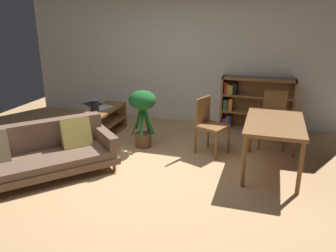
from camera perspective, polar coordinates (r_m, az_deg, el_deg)
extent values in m
plane|color=tan|center=(4.84, -5.83, -8.13)|extent=(8.16, 8.16, 0.00)
cube|color=silver|center=(6.93, 2.62, 11.86)|extent=(6.80, 0.10, 2.70)
cylinder|color=brown|center=(4.93, -9.11, -6.99)|extent=(0.04, 0.04, 0.12)
cylinder|color=brown|center=(5.51, -11.77, -4.29)|extent=(0.04, 0.04, 0.12)
cube|color=brown|center=(4.97, -20.82, -6.44)|extent=(1.96, 2.05, 0.10)
cube|color=brown|center=(4.93, -20.95, -5.39)|extent=(1.88, 1.97, 0.10)
cube|color=brown|center=(5.13, -21.91, -1.58)|extent=(1.45, 1.57, 0.40)
cube|color=brown|center=(5.09, -10.65, -1.87)|extent=(0.66, 0.62, 0.20)
cube|color=tan|center=(5.09, -15.42, -1.13)|extent=(0.47, 0.48, 0.44)
cube|color=brown|center=(6.79, -8.74, 2.05)|extent=(0.41, 0.04, 0.51)
cube|color=brown|center=(5.77, -13.94, -1.31)|extent=(0.41, 0.04, 0.51)
cube|color=brown|center=(6.28, -11.11, 0.24)|extent=(0.41, 1.22, 0.04)
cube|color=brown|center=(6.20, -11.27, 2.55)|extent=(0.41, 1.26, 0.04)
cube|color=brown|center=(6.35, -11.00, -1.50)|extent=(0.41, 1.22, 0.04)
cube|color=silver|center=(6.31, -11.09, 3.10)|extent=(0.30, 0.37, 0.02)
cube|color=black|center=(6.45, -12.62, 3.67)|extent=(0.28, 0.35, 0.07)
cylinder|color=black|center=(5.93, -12.37, 3.17)|extent=(0.14, 0.14, 0.25)
cylinder|color=slate|center=(5.92, -12.40, 3.63)|extent=(0.08, 0.08, 0.01)
cylinder|color=brown|center=(5.74, -4.22, -2.34)|extent=(0.27, 0.27, 0.24)
cylinder|color=#195623|center=(5.59, -3.46, 1.34)|extent=(0.22, 0.07, 0.56)
cylinder|color=#195623|center=(5.66, -3.78, 1.29)|extent=(0.11, 0.16, 0.51)
cylinder|color=#195623|center=(5.75, -4.96, 1.72)|extent=(0.26, 0.26, 0.56)
cylinder|color=#195623|center=(5.60, -5.27, 0.76)|extent=(0.18, 0.15, 0.46)
cylinder|color=#195623|center=(5.53, -4.51, 0.32)|extent=(0.08, 0.25, 0.42)
ellipsoid|color=#195623|center=(5.53, -4.39, 4.44)|extent=(0.45, 0.45, 0.32)
cylinder|color=brown|center=(5.57, 13.88, -0.97)|extent=(0.06, 0.06, 0.70)
cylinder|color=brown|center=(4.45, 12.80, -5.99)|extent=(0.06, 0.06, 0.70)
cylinder|color=brown|center=(5.58, 20.86, -1.63)|extent=(0.06, 0.06, 0.70)
cylinder|color=brown|center=(4.47, 21.58, -6.80)|extent=(0.06, 0.06, 0.70)
cube|color=brown|center=(4.87, 17.72, 0.53)|extent=(0.78, 1.30, 0.05)
cylinder|color=brown|center=(5.52, 10.27, -2.33)|extent=(0.04, 0.04, 0.44)
cylinder|color=brown|center=(5.22, 8.21, -3.49)|extent=(0.04, 0.04, 0.44)
cylinder|color=brown|center=(5.71, 6.86, -1.44)|extent=(0.04, 0.04, 0.44)
cylinder|color=brown|center=(5.42, 4.68, -2.50)|extent=(0.04, 0.04, 0.44)
cube|color=brown|center=(5.39, 7.61, -0.04)|extent=(0.55, 0.54, 0.04)
cube|color=brown|center=(5.42, 5.96, 2.70)|extent=(0.18, 0.35, 0.42)
cylinder|color=brown|center=(5.76, 19.18, -2.18)|extent=(0.04, 0.04, 0.45)
cylinder|color=brown|center=(5.75, 15.33, -1.82)|extent=(0.04, 0.04, 0.45)
cylinder|color=brown|center=(6.15, 19.10, -0.84)|extent=(0.04, 0.04, 0.45)
cylinder|color=brown|center=(6.15, 15.51, -0.50)|extent=(0.04, 0.04, 0.45)
cube|color=brown|center=(5.87, 17.51, 0.93)|extent=(0.42, 0.46, 0.04)
cube|color=brown|center=(6.01, 17.74, 3.68)|extent=(0.38, 0.04, 0.44)
cube|color=olive|center=(6.72, 9.23, 4.10)|extent=(0.04, 0.29, 1.01)
cube|color=olive|center=(6.68, 20.54, 3.04)|extent=(0.04, 0.29, 1.01)
cube|color=olive|center=(6.56, 15.23, 7.71)|extent=(1.36, 0.29, 0.04)
cube|color=olive|center=(6.80, 14.53, -0.39)|extent=(1.36, 0.29, 0.04)
cube|color=olive|center=(6.79, 14.93, 3.86)|extent=(1.32, 0.04, 1.01)
cube|color=olive|center=(6.71, 14.76, 2.25)|extent=(1.32, 0.28, 0.04)
cube|color=olive|center=(6.63, 14.99, 4.94)|extent=(1.32, 0.28, 0.04)
cube|color=#993884|center=(6.80, 9.61, 0.77)|extent=(0.07, 0.20, 0.15)
cube|color=orange|center=(6.79, 10.09, 0.98)|extent=(0.03, 0.23, 0.21)
cube|color=#2D5199|center=(6.78, 10.45, 0.93)|extent=(0.05, 0.20, 0.21)
cube|color=#337F47|center=(6.70, 9.77, 3.64)|extent=(0.06, 0.21, 0.20)
cube|color=red|center=(6.69, 10.22, 3.61)|extent=(0.04, 0.19, 0.21)
cube|color=gold|center=(6.69, 10.69, 3.71)|extent=(0.06, 0.23, 0.23)
cube|color=red|center=(6.62, 9.88, 6.45)|extent=(0.05, 0.18, 0.23)
cube|color=gold|center=(6.62, 10.27, 6.26)|extent=(0.04, 0.20, 0.19)
cube|color=gold|center=(6.62, 10.74, 6.17)|extent=(0.07, 0.22, 0.17)
cube|color=black|center=(6.61, 11.37, 6.33)|extent=(0.06, 0.23, 0.22)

